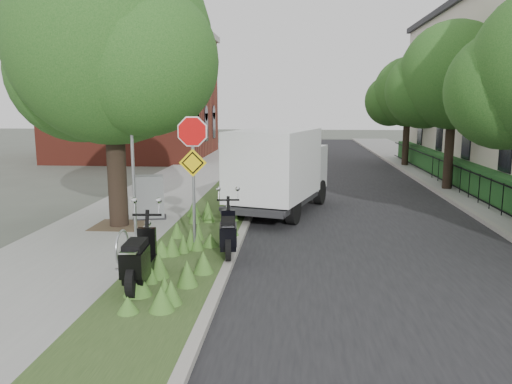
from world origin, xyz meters
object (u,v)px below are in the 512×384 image
Objects in this scene: scooter_far at (228,237)px; box_truck at (279,167)px; sign_assembly at (193,156)px; scooter_near at (138,264)px; utility_cabinet at (149,198)px.

box_truck is at bearing 79.35° from scooter_far.
sign_assembly reaches higher than scooter_near.
scooter_far is (0.83, -0.28, -1.79)m from sign_assembly.
scooter_near is (-0.55, -2.44, -1.76)m from sign_assembly.
sign_assembly is at bearing 77.39° from scooter_near.
sign_assembly is at bearing 161.22° from scooter_far.
box_truck is (1.78, 4.80, -0.83)m from sign_assembly.
scooter_near is 1.53× the size of utility_cabinet.
scooter_far is at bearing -18.78° from sign_assembly.
scooter_far is 0.33× the size of box_truck.
box_truck reaches higher than scooter_near.
utility_cabinet reaches higher than scooter_near.
scooter_near is 5.83m from utility_cabinet.
sign_assembly is 0.59× the size of box_truck.
scooter_near is at bearing -102.61° from sign_assembly.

